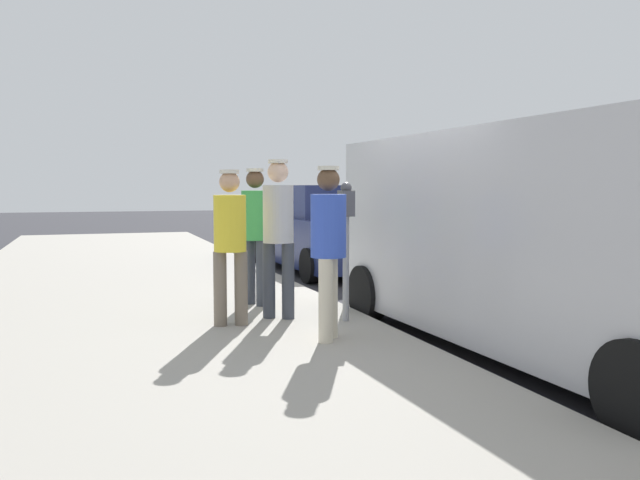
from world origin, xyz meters
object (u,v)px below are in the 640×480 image
at_px(parking_meter_near, 346,227).
at_px(parked_van, 547,236).
at_px(pedestrian_in_blue, 328,241).
at_px(pedestrian_in_green, 255,227).
at_px(parked_sedan_behind, 324,232).
at_px(pedestrian_in_gray, 278,227).
at_px(pedestrian_in_yellow, 230,237).

height_order(parking_meter_near, parked_van, parked_van).
distance_m(pedestrian_in_blue, pedestrian_in_green, 2.09).
bearing_deg(parked_sedan_behind, pedestrian_in_blue, 71.01).
xyz_separation_m(pedestrian_in_blue, parked_van, (-1.99, 0.66, 0.05)).
bearing_deg(parked_sedan_behind, pedestrian_in_gray, 65.41).
bearing_deg(pedestrian_in_green, parked_van, 128.78).
height_order(parking_meter_near, pedestrian_in_gray, pedestrian_in_gray).
bearing_deg(pedestrian_in_yellow, pedestrian_in_gray, -160.77).
relative_size(pedestrian_in_gray, pedestrian_in_blue, 1.06).
relative_size(pedestrian_in_gray, pedestrian_in_yellow, 1.07).
relative_size(pedestrian_in_gray, pedestrian_in_green, 1.04).
relative_size(parking_meter_near, parked_van, 0.29).
height_order(pedestrian_in_gray, parked_van, parked_van).
distance_m(parking_meter_near, parked_van, 2.08).
height_order(pedestrian_in_blue, parked_sedan_behind, pedestrian_in_blue).
bearing_deg(pedestrian_in_blue, parked_sedan_behind, -108.99).
bearing_deg(pedestrian_in_yellow, pedestrian_in_green, -115.89).
bearing_deg(pedestrian_in_blue, parked_van, 161.75).
distance_m(parked_van, parked_sedan_behind, 6.88).
height_order(pedestrian_in_gray, pedestrian_in_blue, pedestrian_in_gray).
bearing_deg(parked_van, parking_meter_near, -43.92).
bearing_deg(parked_van, pedestrian_in_blue, -18.25).
xyz_separation_m(parking_meter_near, pedestrian_in_gray, (0.66, -0.38, -0.01)).
xyz_separation_m(parking_meter_near, parked_van, (-1.50, 1.44, -0.03)).
height_order(pedestrian_in_yellow, parked_van, parked_van).
height_order(pedestrian_in_blue, parked_van, parked_van).
distance_m(parking_meter_near, pedestrian_in_gray, 0.76).
bearing_deg(pedestrian_in_green, pedestrian_in_gray, 92.61).
height_order(parking_meter_near, pedestrian_in_yellow, pedestrian_in_yellow).
xyz_separation_m(pedestrian_in_blue, pedestrian_in_yellow, (0.75, -0.97, -0.01)).
distance_m(pedestrian_in_yellow, parked_sedan_behind, 6.00).
relative_size(pedestrian_in_blue, pedestrian_in_yellow, 1.01).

